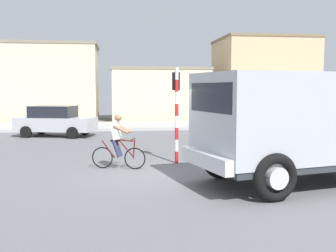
{
  "coord_description": "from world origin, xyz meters",
  "views": [
    {
      "loc": [
        -1.16,
        -11.52,
        2.52
      ],
      "look_at": [
        0.64,
        2.5,
        1.2
      ],
      "focal_mm": 43.47,
      "sensor_mm": 36.0,
      "label": 1
    }
  ],
  "objects_px": {
    "traffic_light_pole": "(176,102)",
    "car_white_mid": "(253,125)",
    "car_red_near": "(55,121)",
    "pedestrian_near_kerb": "(229,120)",
    "truck_foreground": "(298,121)",
    "cyclist": "(118,141)"
  },
  "relations": [
    {
      "from": "car_white_mid",
      "to": "pedestrian_near_kerb",
      "type": "xyz_separation_m",
      "value": [
        -0.33,
        2.95,
        0.03
      ]
    },
    {
      "from": "truck_foreground",
      "to": "cyclist",
      "type": "bearing_deg",
      "value": 150.92
    },
    {
      "from": "truck_foreground",
      "to": "car_white_mid",
      "type": "height_order",
      "value": "truck_foreground"
    },
    {
      "from": "traffic_light_pole",
      "to": "pedestrian_near_kerb",
      "type": "relative_size",
      "value": 1.98
    },
    {
      "from": "cyclist",
      "to": "truck_foreground",
      "type": "bearing_deg",
      "value": -29.08
    },
    {
      "from": "truck_foreground",
      "to": "car_white_mid",
      "type": "bearing_deg",
      "value": 79.0
    },
    {
      "from": "cyclist",
      "to": "car_red_near",
      "type": "xyz_separation_m",
      "value": [
        -3.21,
        9.1,
        -0.05
      ]
    },
    {
      "from": "car_white_mid",
      "to": "pedestrian_near_kerb",
      "type": "bearing_deg",
      "value": 96.29
    },
    {
      "from": "traffic_light_pole",
      "to": "car_white_mid",
      "type": "relative_size",
      "value": 0.78
    },
    {
      "from": "traffic_light_pole",
      "to": "car_red_near",
      "type": "height_order",
      "value": "traffic_light_pole"
    },
    {
      "from": "traffic_light_pole",
      "to": "car_white_mid",
      "type": "xyz_separation_m",
      "value": [
        4.23,
        4.42,
        -1.25
      ]
    },
    {
      "from": "car_white_mid",
      "to": "pedestrian_near_kerb",
      "type": "relative_size",
      "value": 2.54
    },
    {
      "from": "cyclist",
      "to": "traffic_light_pole",
      "type": "relative_size",
      "value": 0.54
    },
    {
      "from": "traffic_light_pole",
      "to": "cyclist",
      "type": "bearing_deg",
      "value": -158.08
    },
    {
      "from": "traffic_light_pole",
      "to": "car_white_mid",
      "type": "bearing_deg",
      "value": 46.25
    },
    {
      "from": "car_red_near",
      "to": "pedestrian_near_kerb",
      "type": "xyz_separation_m",
      "value": [
        9.08,
        -0.94,
        0.03
      ]
    },
    {
      "from": "car_red_near",
      "to": "traffic_light_pole",
      "type": "bearing_deg",
      "value": -58.12
    },
    {
      "from": "truck_foreground",
      "to": "car_red_near",
      "type": "bearing_deg",
      "value": 123.98
    },
    {
      "from": "traffic_light_pole",
      "to": "car_white_mid",
      "type": "height_order",
      "value": "traffic_light_pole"
    },
    {
      "from": "cyclist",
      "to": "car_white_mid",
      "type": "relative_size",
      "value": 0.42
    },
    {
      "from": "cyclist",
      "to": "pedestrian_near_kerb",
      "type": "relative_size",
      "value": 1.06
    },
    {
      "from": "pedestrian_near_kerb",
      "to": "car_white_mid",
      "type": "bearing_deg",
      "value": -83.71
    }
  ]
}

